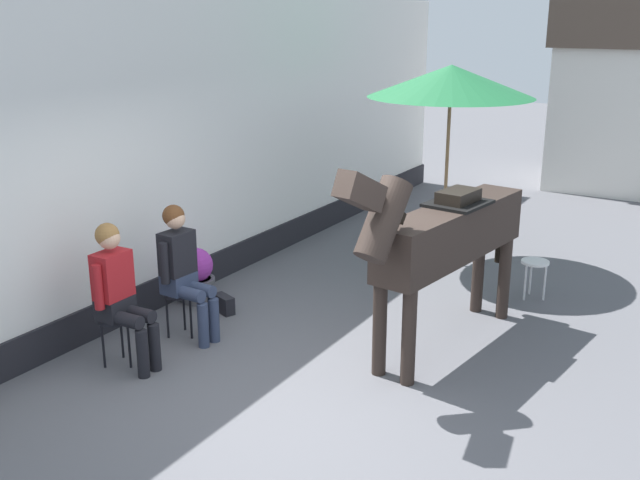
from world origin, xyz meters
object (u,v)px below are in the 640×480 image
Objects in this scene: seated_visitor_near at (119,289)px; saddled_horse_center at (445,236)px; cafe_parasol at (451,82)px; flower_planter_far at (196,274)px; satchel_bag at (224,304)px; seated_visitor_far at (183,265)px; spare_stool_white at (535,266)px.

saddled_horse_center is at bearing 38.29° from seated_visitor_near.
cafe_parasol is at bearing 111.09° from saddled_horse_center.
seated_visitor_near is 0.47× the size of saddled_horse_center.
flower_planter_far is (-0.47, 1.63, -0.44)m from seated_visitor_near.
seated_visitor_near is 1.75m from flower_planter_far.
flower_planter_far is 0.54m from satchel_bag.
cafe_parasol reaches higher than saddled_horse_center.
cafe_parasol is (1.43, 4.42, 1.59)m from seated_visitor_near.
seated_visitor_near and seated_visitor_far have the same top height.
spare_stool_white is (1.41, -0.72, -1.96)m from cafe_parasol.
seated_visitor_far is 2.61m from saddled_horse_center.
saddled_horse_center reaches higher than seated_visitor_far.
saddled_horse_center is at bearing -68.91° from cafe_parasol.
cafe_parasol is at bearing 72.02° from seated_visitor_near.
spare_stool_white is (0.44, 1.80, -0.76)m from saddled_horse_center.
flower_planter_far is 1.39× the size of spare_stool_white.
spare_stool_white is 3.59m from satchel_bag.
flower_planter_far is at bearing -124.30° from cafe_parasol.
cafe_parasol is at bearing 85.04° from satchel_bag.
satchel_bag is at bearing -13.13° from flower_planter_far.
flower_planter_far is 3.91m from spare_stool_white.
seated_visitor_far is at bearing -56.76° from flower_planter_far.
satchel_bag is (-0.06, 0.71, -0.68)m from seated_visitor_far.
flower_planter_far is (-2.88, -0.27, -0.82)m from saddled_horse_center.
cafe_parasol reaches higher than spare_stool_white.
seated_visitor_near is 3.02× the size of spare_stool_white.
seated_visitor_near is at bearing -95.06° from seated_visitor_far.
saddled_horse_center reaches higher than spare_stool_white.
saddled_horse_center is at bearing 5.38° from flower_planter_far.
saddled_horse_center is 10.67× the size of satchel_bag.
cafe_parasol is (1.90, 2.79, 2.03)m from flower_planter_far.
satchel_bag is at bearing -116.15° from cafe_parasol.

